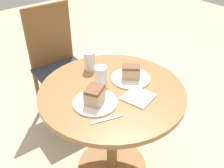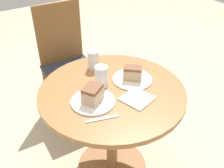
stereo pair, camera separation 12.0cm
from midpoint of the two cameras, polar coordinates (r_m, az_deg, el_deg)
ground_plane at (r=2.05m, az=-1.75°, el=-17.63°), size 8.00×8.00×0.00m
table at (r=1.67m, az=-2.07°, el=-6.42°), size 0.88×0.88×0.71m
chair at (r=2.29m, az=-12.78°, el=4.10°), size 0.44×0.49×0.97m
plate_near at (r=1.46m, az=-6.09°, el=-4.06°), size 0.25×0.25×0.01m
plate_far at (r=1.65m, az=1.98°, el=1.19°), size 0.25×0.25×0.01m
cake_slice_near at (r=1.43m, az=-6.21°, el=-2.46°), size 0.14×0.13×0.09m
cake_slice_far at (r=1.62m, az=2.02°, el=2.59°), size 0.13×0.13×0.08m
glass_lemonade at (r=1.73m, az=-6.87°, el=4.77°), size 0.07×0.07×0.13m
glass_water at (r=1.55m, az=-4.67°, el=1.20°), size 0.08×0.08×0.14m
napkin_stack at (r=1.49m, az=3.46°, el=-2.91°), size 0.19×0.19×0.01m
fork at (r=1.35m, az=-3.68°, el=-7.72°), size 0.18×0.07×0.00m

